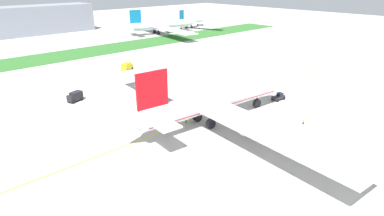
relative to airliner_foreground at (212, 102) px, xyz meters
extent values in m
plane|color=#ADAAA5|center=(3.34, 1.30, -5.58)|extent=(600.00, 600.00, 0.00)
cube|color=yellow|center=(3.34, 4.26, -5.57)|extent=(280.00, 0.36, 0.01)
cube|color=#2D6628|center=(3.34, 101.37, -5.53)|extent=(320.00, 24.00, 0.10)
cylinder|color=white|center=(0.77, -0.08, 0.15)|extent=(43.05, 9.42, 5.09)
cube|color=#B20C14|center=(0.77, -0.08, -0.74)|extent=(41.31, 8.84, 0.61)
sphere|color=white|center=(23.43, -2.40, 0.15)|extent=(4.84, 4.84, 4.84)
cone|color=white|center=(-22.78, 2.33, 0.53)|extent=(6.01, 4.88, 4.33)
cube|color=#B20C14|center=(-17.09, 1.75, 6.77)|extent=(7.71, 1.29, 8.15)
cube|color=white|center=(-17.43, 6.90, 0.92)|extent=(5.51, 8.58, 0.36)
cube|color=white|center=(-18.46, -3.23, 0.92)|extent=(5.51, 8.58, 0.36)
cube|color=white|center=(0.86, 21.81, -0.49)|extent=(13.28, 39.24, 0.41)
cube|color=white|center=(-3.58, -21.53, -0.49)|extent=(13.28, 39.24, 0.41)
cylinder|color=#B7BABF|center=(1.26, 13.07, -2.03)|extent=(5.10, 3.28, 2.80)
cylinder|color=black|center=(3.66, 12.82, -2.03)|extent=(0.72, 2.97, 2.94)
cylinder|color=#B7BABF|center=(-1.42, -13.05, -2.03)|extent=(5.10, 3.28, 2.80)
cylinder|color=black|center=(0.99, -13.30, -2.03)|extent=(0.72, 2.97, 2.94)
cylinder|color=black|center=(16.93, -1.74, -3.38)|extent=(0.53, 0.53, 1.97)
cylinder|color=black|center=(16.93, -1.74, -4.37)|extent=(2.52, 1.33, 2.42)
cylinder|color=black|center=(-2.36, 2.93, -3.38)|extent=(0.53, 0.53, 1.97)
cylinder|color=black|center=(-2.36, 2.93, -4.37)|extent=(2.52, 1.33, 2.42)
cylinder|color=black|center=(-2.91, -2.39, -3.38)|extent=(0.53, 0.53, 1.97)
cylinder|color=black|center=(-2.91, -2.39, -4.37)|extent=(2.52, 1.33, 2.42)
cube|color=black|center=(22.67, -2.32, 0.79)|extent=(2.16, 3.98, 0.92)
sphere|color=black|center=(-15.14, 4.06, 0.61)|extent=(0.36, 0.36, 0.36)
sphere|color=black|center=(-12.65, 3.80, 0.61)|extent=(0.36, 0.36, 0.36)
sphere|color=black|center=(-10.17, 3.55, 0.61)|extent=(0.36, 0.36, 0.36)
sphere|color=black|center=(-7.68, 3.29, 0.61)|extent=(0.36, 0.36, 0.36)
sphere|color=black|center=(-5.19, 3.04, 0.61)|extent=(0.36, 0.36, 0.36)
sphere|color=black|center=(-2.71, 2.78, 0.61)|extent=(0.36, 0.36, 0.36)
sphere|color=black|center=(-0.22, 2.53, 0.61)|extent=(0.36, 0.36, 0.36)
sphere|color=black|center=(2.27, 2.28, 0.61)|extent=(0.36, 0.36, 0.36)
sphere|color=black|center=(4.75, 2.02, 0.61)|extent=(0.36, 0.36, 0.36)
sphere|color=black|center=(7.24, 1.77, 0.61)|extent=(0.36, 0.36, 0.36)
sphere|color=black|center=(9.72, 1.51, 0.61)|extent=(0.36, 0.36, 0.36)
sphere|color=black|center=(12.21, 1.26, 0.61)|extent=(0.36, 0.36, 0.36)
sphere|color=black|center=(14.70, 1.00, 0.61)|extent=(0.36, 0.36, 0.36)
sphere|color=black|center=(17.18, 0.75, 0.61)|extent=(0.36, 0.36, 0.36)
cube|color=#26262B|center=(26.61, -2.73, -4.72)|extent=(4.38, 2.42, 0.81)
cube|color=black|center=(27.23, -2.79, -3.87)|extent=(1.66, 1.67, 0.90)
cylinder|color=black|center=(23.63, -2.42, -4.98)|extent=(1.80, 0.30, 0.12)
cylinder|color=black|center=(25.05, -3.57, -5.13)|extent=(0.93, 0.44, 0.90)
cylinder|color=black|center=(25.25, -1.58, -5.13)|extent=(0.93, 0.44, 0.90)
cylinder|color=black|center=(27.97, -3.87, -5.13)|extent=(0.93, 0.44, 0.90)
cylinder|color=black|center=(28.17, -1.88, -5.13)|extent=(0.93, 0.44, 0.90)
cylinder|color=black|center=(15.87, -17.12, -5.16)|extent=(0.12, 0.12, 0.83)
cylinder|color=#BFE519|center=(16.01, -17.16, -4.48)|extent=(0.10, 0.10, 0.53)
cylinder|color=black|center=(15.69, -17.06, -5.16)|extent=(0.12, 0.12, 0.83)
cylinder|color=#BFE519|center=(15.55, -17.01, -4.48)|extent=(0.10, 0.10, 0.53)
cube|color=#BFE519|center=(15.78, -17.09, -4.45)|extent=(0.49, 0.36, 0.59)
sphere|color=tan|center=(15.78, -17.09, -4.03)|extent=(0.22, 0.22, 0.22)
cylinder|color=black|center=(-5.37, 3.99, -5.17)|extent=(0.12, 0.12, 0.81)
cylinder|color=#BFE519|center=(-5.49, 3.92, -4.51)|extent=(0.09, 0.09, 0.52)
cylinder|color=black|center=(-5.20, 4.07, -5.17)|extent=(0.12, 0.12, 0.81)
cylinder|color=#BFE519|center=(-5.07, 4.14, -4.51)|extent=(0.09, 0.09, 0.52)
cube|color=#BFE519|center=(-5.28, 4.03, -4.48)|extent=(0.49, 0.40, 0.57)
sphere|color=brown|center=(-5.28, 4.03, -4.08)|extent=(0.22, 0.22, 0.22)
cylinder|color=black|center=(6.11, 4.34, -5.17)|extent=(0.12, 0.12, 0.82)
cylinder|color=#BFE519|center=(6.00, 4.42, -4.50)|extent=(0.10, 0.10, 0.52)
cylinder|color=black|center=(6.27, 4.22, -5.17)|extent=(0.12, 0.12, 0.82)
cylinder|color=#BFE519|center=(6.38, 4.14, -4.50)|extent=(0.10, 0.10, 0.52)
cube|color=#BFE519|center=(6.19, 4.28, -4.47)|extent=(0.49, 0.45, 0.58)
sphere|color=tan|center=(6.19, 4.28, -4.06)|extent=(0.22, 0.22, 0.22)
cube|color=black|center=(-18.74, 38.59, -3.89)|extent=(3.90, 3.10, 2.47)
cube|color=black|center=(-20.81, 37.93, -4.17)|extent=(1.89, 2.39, 1.91)
cube|color=#263347|center=(-21.40, 37.75, -3.79)|extent=(0.63, 1.76, 0.84)
cylinder|color=black|center=(-20.48, 36.90, -5.13)|extent=(0.95, 0.56, 0.90)
cylinder|color=black|center=(-21.14, 38.97, -5.13)|extent=(0.95, 0.56, 0.90)
cylinder|color=black|center=(-17.60, 37.81, -5.13)|extent=(0.95, 0.56, 0.90)
cylinder|color=black|center=(-18.25, 39.88, -5.13)|extent=(0.95, 0.56, 0.90)
cube|color=yellow|center=(10.91, 57.64, -3.81)|extent=(4.77, 3.91, 2.63)
cube|color=yellow|center=(13.31, 58.86, -4.32)|extent=(2.44, 2.67, 1.61)
cube|color=#263347|center=(13.99, 59.20, -4.00)|extent=(0.93, 1.72, 0.71)
cylinder|color=black|center=(12.80, 59.86, -5.13)|extent=(0.94, 0.68, 0.90)
cylinder|color=black|center=(13.82, 57.85, -5.13)|extent=(0.94, 0.68, 0.90)
cylinder|color=black|center=(9.47, 58.17, -5.13)|extent=(0.94, 0.68, 0.90)
cylinder|color=black|center=(10.49, 56.16, -5.13)|extent=(0.94, 0.68, 0.90)
cylinder|color=white|center=(78.26, 121.55, 0.06)|extent=(42.33, 11.77, 5.01)
cube|color=#0C6B9E|center=(78.26, 121.55, -0.82)|extent=(40.61, 11.10, 0.60)
sphere|color=white|center=(100.38, 117.91, 0.06)|extent=(4.76, 4.76, 4.76)
cone|color=white|center=(55.28, 125.32, 0.44)|extent=(6.13, 5.10, 4.26)
cube|color=#0C6B9E|center=(60.82, 124.41, 6.58)|extent=(7.55, 1.72, 8.02)
cube|color=white|center=(60.81, 129.49, 0.81)|extent=(5.87, 8.66, 0.35)
cube|color=white|center=(59.18, 119.60, 0.81)|extent=(5.87, 8.66, 0.35)
cube|color=white|center=(79.66, 143.04, -0.57)|extent=(15.28, 38.87, 0.40)
cube|color=white|center=(72.71, 100.73, -0.57)|extent=(15.28, 38.87, 0.40)
cylinder|color=#B7BABF|center=(79.53, 134.43, -2.08)|extent=(5.14, 3.49, 2.76)
cylinder|color=black|center=(81.88, 134.05, -2.08)|extent=(0.88, 2.92, 2.89)
cylinder|color=#B7BABF|center=(75.34, 108.93, -2.08)|extent=(5.14, 3.49, 2.76)
cylinder|color=black|center=(77.69, 108.55, -2.08)|extent=(0.88, 2.92, 2.89)
cylinder|color=black|center=(94.04, 118.95, -3.42)|extent=(0.52, 0.52, 1.94)
cylinder|color=black|center=(94.04, 118.95, -4.39)|extent=(2.52, 1.44, 2.38)
cylinder|color=black|center=(75.37, 124.69, -3.42)|extent=(0.52, 0.52, 1.94)
cylinder|color=black|center=(75.37, 124.69, -4.39)|extent=(2.52, 1.44, 2.38)
cylinder|color=black|center=(74.51, 119.50, -3.42)|extent=(0.52, 0.52, 1.94)
cylinder|color=black|center=(74.51, 119.50, -4.39)|extent=(2.52, 1.44, 2.38)
cylinder|color=white|center=(111.28, 127.86, -0.80)|extent=(28.28, 11.14, 4.24)
cube|color=#0C6B9E|center=(111.28, 127.86, -1.55)|extent=(27.11, 10.53, 0.51)
sphere|color=white|center=(126.02, 131.67, -0.80)|extent=(4.03, 4.03, 4.03)
cone|color=white|center=(95.82, 123.87, -0.49)|extent=(5.42, 4.66, 3.61)
cube|color=#0C6B9E|center=(99.85, 124.91, 4.71)|extent=(5.01, 1.68, 6.79)
cube|color=white|center=(98.24, 128.87, -0.17)|extent=(4.69, 7.35, 0.30)
cube|color=white|center=(100.37, 120.66, -0.17)|extent=(4.69, 7.35, 0.30)
cube|color=white|center=(106.22, 141.81, -1.33)|extent=(12.32, 26.05, 0.34)
cube|color=white|center=(113.62, 113.21, -1.33)|extent=(12.32, 26.05, 0.34)
cylinder|color=#B7BABF|center=(108.47, 136.51, -2.62)|extent=(4.49, 3.27, 2.33)
cylinder|color=black|center=(110.42, 137.02, -2.62)|extent=(0.95, 2.46, 2.45)
cylinder|color=#B7BABF|center=(113.01, 118.93, -2.62)|extent=(4.49, 3.27, 2.33)
cylinder|color=black|center=(114.96, 119.44, -2.62)|extent=(0.95, 2.46, 2.45)
cylinder|color=black|center=(121.63, 130.54, -3.75)|extent=(0.44, 0.44, 1.64)
cylinder|color=black|center=(121.63, 130.54, -4.57)|extent=(2.18, 1.38, 2.01)
cylinder|color=black|center=(108.55, 129.46, -3.75)|extent=(0.44, 0.44, 1.64)
cylinder|color=black|center=(108.55, 129.46, -4.57)|extent=(2.18, 1.38, 2.01)
cylinder|color=black|center=(109.66, 125.14, -3.75)|extent=(0.44, 0.44, 1.64)
cylinder|color=black|center=(109.66, 125.14, -4.57)|extent=(2.18, 1.38, 2.01)
cube|color=gray|center=(-1.28, 177.43, 3.42)|extent=(111.13, 20.00, 18.00)
camera|label=1|loc=(-55.60, -51.94, 29.06)|focal=30.09mm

